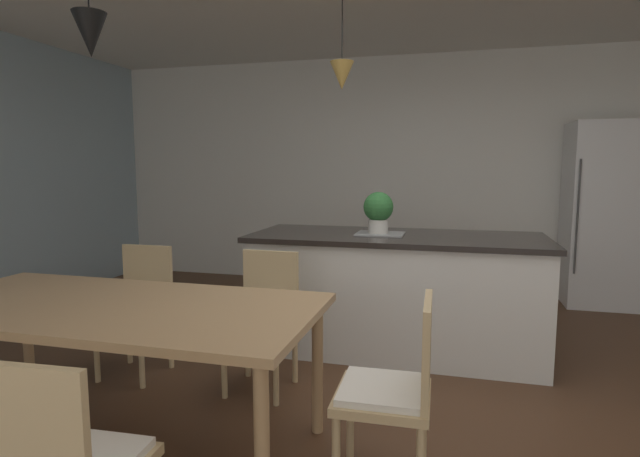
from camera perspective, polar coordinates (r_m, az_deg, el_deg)
The scene contains 11 objects.
ground_plane at distance 3.13m, azimuth 11.00°, elevation -20.33°, with size 10.00×8.40×0.04m, color #4C301E.
wall_back_kitchen at distance 6.05m, azimuth 13.42°, elevation 6.21°, with size 10.00×0.12×2.70m, color white.
dining_table at distance 2.70m, azimuth -22.60°, elevation -9.16°, with size 2.04×0.96×0.75m.
chair_far_right at distance 3.25m, azimuth -6.48°, elevation -9.81°, with size 0.41×0.41×0.87m.
chair_far_left at distance 3.68m, azimuth -20.08°, elevation -8.22°, with size 0.40×0.40×0.87m.
chair_kitchen_end at distance 2.26m, azimuth 8.51°, elevation -17.56°, with size 0.41×0.41×0.87m.
kitchen_island at distance 3.94m, azimuth 8.56°, elevation -7.06°, with size 2.21×0.91×0.91m.
refrigerator at distance 5.86m, azimuth 29.52°, elevation 1.39°, with size 0.69×0.67×1.87m.
pendant_over_table at distance 2.75m, azimuth -24.73°, elevation 19.48°, with size 0.16×0.16×0.77m.
pendant_over_island_main at distance 3.95m, azimuth 2.51°, elevation 17.04°, with size 0.18×0.18×0.70m.
potted_plant_on_island at distance 3.85m, azimuth 6.67°, elevation 2.06°, with size 0.23×0.23×0.33m.
Camera 1 is at (0.16, -2.78, 1.41)m, focal length 28.06 mm.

